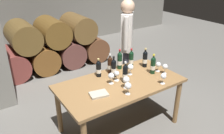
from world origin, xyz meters
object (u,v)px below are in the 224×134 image
Objects in this scene: wine_glass_2 at (126,80)px; wine_glass_3 at (128,86)px; wine_bottle_6 at (110,65)px; tasting_notebook at (99,94)px; sommelier_presenting at (127,39)px; wine_bottle_3 at (131,59)px; wine_glass_6 at (158,65)px; wine_glass_7 at (130,67)px; wine_bottle_2 at (125,73)px; wine_glass_0 at (163,76)px; wine_bottle_5 at (153,65)px; wine_glass_4 at (111,76)px; wine_bottle_0 at (114,68)px; dining_table at (120,88)px; wine_glass_5 at (117,74)px; wine_bottle_1 at (145,59)px; wine_bottle_4 at (120,60)px; wine_glass_1 at (165,67)px.

wine_glass_2 reaches higher than wine_glass_3.
wine_bottle_6 reaches higher than tasting_notebook.
tasting_notebook is 0.13× the size of sommelier_presenting.
wine_bottle_3 is 0.38m from wine_bottle_6.
wine_glass_7 is at bearing 160.32° from wine_glass_6.
wine_bottle_3 reaches higher than wine_glass_7.
wine_bottle_3 is (0.37, 0.34, 0.00)m from wine_bottle_2.
wine_glass_2 is (-0.48, 0.18, 0.01)m from wine_glass_0.
wine_bottle_2 is 1.97× the size of wine_glass_0.
sommelier_presenting reaches higher than wine_bottle_5.
wine_glass_4 is at bearing 39.74° from tasting_notebook.
wine_bottle_2 is at bearing -81.16° from wine_bottle_0.
dining_table is 0.21m from wine_glass_5.
wine_bottle_1 is at bearing 76.36° from wine_bottle_5.
wine_bottle_4 is at bearing 36.48° from wine_bottle_0.
sommelier_presenting reaches higher than wine_glass_4.
wine_bottle_3 is 0.37m from wine_bottle_5.
wine_bottle_6 is 1.94× the size of wine_glass_1.
wine_glass_7 is at bearing 34.99° from wine_bottle_2.
sommelier_presenting is at bearing 40.58° from wine_bottle_0.
wine_bottle_6 is (-0.56, 0.13, -0.00)m from wine_bottle_1.
wine_bottle_6 is 2.00× the size of wine_glass_5.
wine_bottle_5 is at bearing 143.01° from wine_glass_1.
wine_bottle_4 is 0.58m from wine_glass_6.
wine_bottle_6 is 0.77m from sommelier_presenting.
sommelier_presenting reaches higher than wine_bottle_4.
wine_bottle_5 is 1.86× the size of wine_glass_7.
sommelier_presenting is (1.09, 0.88, 0.27)m from tasting_notebook.
wine_glass_6 is (0.69, 0.13, -0.01)m from wine_glass_2.
wine_glass_6 reaches higher than tasting_notebook.
wine_bottle_3 is at bearing 92.37° from wine_glass_0.
wine_glass_3 is (-0.35, -0.66, -0.02)m from wine_bottle_4.
wine_glass_0 is 0.38m from wine_glass_6.
dining_table is 11.16× the size of wine_glass_1.
wine_glass_2 is (-0.05, -0.36, -0.02)m from wine_bottle_0.
wine_bottle_4 is 0.25m from wine_glass_7.
wine_bottle_0 reaches higher than wine_bottle_1.
wine_bottle_4 is at bearing 47.02° from tasting_notebook.
wine_glass_7 reaches higher than wine_glass_3.
wine_glass_0 reaches higher than tasting_notebook.
wine_bottle_0 is at bearing 160.17° from wine_glass_6.
wine_glass_6 is at bearing -55.09° from wine_bottle_3.
sommelier_presenting reaches higher than wine_glass_5.
wine_bottle_3 reaches higher than wine_glass_6.
sommelier_presenting is (-0.02, 0.90, 0.18)m from wine_glass_1.
wine_bottle_3 is 2.04× the size of wine_glass_6.
wine_glass_5 is at bearing 163.28° from wine_glass_1.
wine_glass_5 is at bearing 103.94° from dining_table.
wine_glass_4 is (-0.02, 0.34, -0.00)m from wine_glass_3.
wine_glass_3 is (-0.16, -0.27, -0.02)m from wine_bottle_2.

